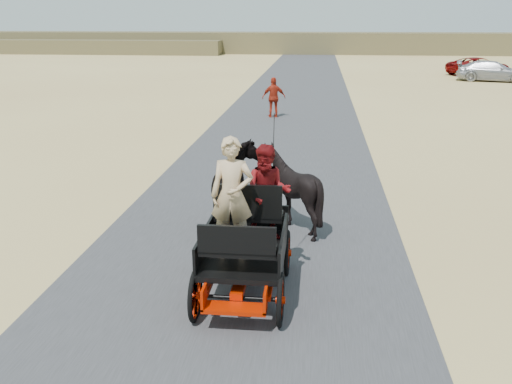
# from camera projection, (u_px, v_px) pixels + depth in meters

# --- Properties ---
(ground) EXTENTS (140.00, 140.00, 0.00)m
(ground) POSITION_uv_depth(u_px,v_px,m) (233.00, 290.00, 9.19)
(ground) COLOR tan
(road) EXTENTS (6.00, 140.00, 0.01)m
(road) POSITION_uv_depth(u_px,v_px,m) (233.00, 290.00, 9.19)
(road) COLOR #38383A
(road) RESTS_ON ground
(ridge_far) EXTENTS (140.00, 6.00, 2.40)m
(ridge_far) POSITION_uv_depth(u_px,v_px,m) (309.00, 43.00, 67.72)
(ridge_far) COLOR brown
(ridge_far) RESTS_ON ground
(ridge_near) EXTENTS (40.00, 4.00, 1.60)m
(ridge_near) POSITION_uv_depth(u_px,v_px,m) (54.00, 47.00, 67.15)
(ridge_near) COLOR brown
(ridge_near) RESTS_ON ground
(carriage) EXTENTS (1.30, 2.40, 0.72)m
(carriage) POSITION_uv_depth(u_px,v_px,m) (245.00, 272.00, 9.00)
(carriage) COLOR black
(carriage) RESTS_ON ground
(horse_left) EXTENTS (0.91, 2.01, 1.70)m
(horse_left) POSITION_uv_depth(u_px,v_px,m) (237.00, 188.00, 11.76)
(horse_left) COLOR black
(horse_left) RESTS_ON ground
(horse_right) EXTENTS (1.37, 1.54, 1.70)m
(horse_right) POSITION_uv_depth(u_px,v_px,m) (290.00, 189.00, 11.64)
(horse_right) COLOR black
(horse_right) RESTS_ON ground
(driver_man) EXTENTS (0.66, 0.43, 1.80)m
(driver_man) POSITION_uv_depth(u_px,v_px,m) (232.00, 195.00, 8.69)
(driver_man) COLOR tan
(driver_man) RESTS_ON carriage
(passenger_woman) EXTENTS (0.77, 0.60, 1.58)m
(passenger_woman) POSITION_uv_depth(u_px,v_px,m) (268.00, 193.00, 9.19)
(passenger_woman) COLOR #660C0F
(passenger_woman) RESTS_ON carriage
(pedestrian) EXTENTS (1.07, 0.60, 1.73)m
(pedestrian) POSITION_uv_depth(u_px,v_px,m) (274.00, 98.00, 24.66)
(pedestrian) COLOR maroon
(pedestrian) RESTS_ON ground
(car_c) EXTENTS (4.99, 2.96, 1.35)m
(car_c) POSITION_uv_depth(u_px,v_px,m) (493.00, 71.00, 38.53)
(car_c) COLOR #B2B2B7
(car_c) RESTS_ON ground
(car_d) EXTENTS (5.16, 3.71, 1.31)m
(car_d) POSITION_uv_depth(u_px,v_px,m) (479.00, 66.00, 42.52)
(car_d) COLOR maroon
(car_d) RESTS_ON ground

